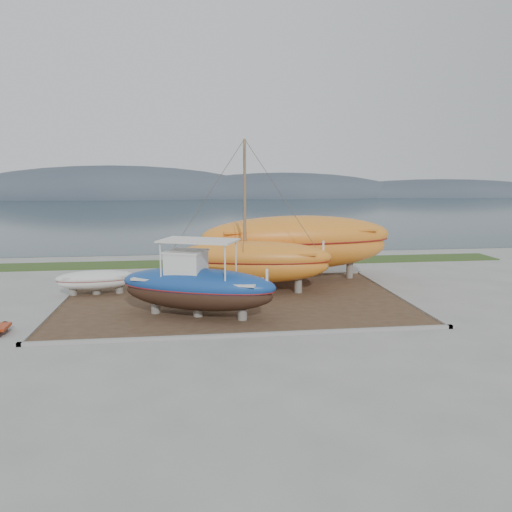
{
  "coord_description": "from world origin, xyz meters",
  "views": [
    {
      "loc": [
        -2.17,
        -22.14,
        6.8
      ],
      "look_at": [
        1.2,
        4.0,
        2.42
      ],
      "focal_mm": 35.0,
      "sensor_mm": 36.0,
      "label": 1
    }
  ],
  "objects": [
    {
      "name": "grass_strip",
      "position": [
        0.0,
        15.5,
        0.04
      ],
      "size": [
        44.0,
        3.0,
        0.08
      ],
      "primitive_type": "cube",
      "color": "#284219",
      "rests_on": "ground"
    },
    {
      "name": "white_dinghy",
      "position": [
        -7.61,
        6.24,
        0.71
      ],
      "size": [
        4.48,
        2.01,
        1.31
      ],
      "primitive_type": null,
      "rotation": [
        0.0,
        0.0,
        0.09
      ],
      "color": "silver",
      "rests_on": "dirt_patch"
    },
    {
      "name": "orange_bare_hull",
      "position": [
        4.43,
        8.49,
        2.06
      ],
      "size": [
        12.37,
        4.27,
        4.0
      ],
      "primitive_type": null,
      "rotation": [
        0.0,
        0.0,
        0.05
      ],
      "color": "orange",
      "rests_on": "dirt_patch"
    },
    {
      "name": "ground",
      "position": [
        0.0,
        0.0,
        0.0
      ],
      "size": [
        140.0,
        140.0,
        0.0
      ],
      "primitive_type": "plane",
      "color": "gray",
      "rests_on": "ground"
    },
    {
      "name": "orange_sailboat",
      "position": [
        1.23,
        5.64,
        4.36
      ],
      "size": [
        9.33,
        4.26,
        8.61
      ],
      "primitive_type": null,
      "rotation": [
        0.0,
        0.0,
        -0.18
      ],
      "color": "orange",
      "rests_on": "dirt_patch"
    },
    {
      "name": "curb_frame",
      "position": [
        0.0,
        4.0,
        0.07
      ],
      "size": [
        18.6,
        12.6,
        0.15
      ],
      "primitive_type": null,
      "color": "gray",
      "rests_on": "ground"
    },
    {
      "name": "blue_caique",
      "position": [
        -1.98,
        1.04,
        1.9
      ],
      "size": [
        7.99,
        5.09,
        3.69
      ],
      "primitive_type": null,
      "rotation": [
        0.0,
        0.0,
        -0.39
      ],
      "color": "navy",
      "rests_on": "dirt_patch"
    },
    {
      "name": "mountain_ridge",
      "position": [
        0.0,
        125.0,
        0.0
      ],
      "size": [
        200.0,
        36.0,
        20.0
      ],
      "primitive_type": null,
      "color": "#333D49",
      "rests_on": "ground"
    },
    {
      "name": "sea",
      "position": [
        0.0,
        70.0,
        0.0
      ],
      "size": [
        260.0,
        100.0,
        0.04
      ],
      "primitive_type": null,
      "color": "#1B2F37",
      "rests_on": "ground"
    },
    {
      "name": "dirt_patch",
      "position": [
        0.0,
        4.0,
        0.03
      ],
      "size": [
        18.0,
        12.0,
        0.06
      ],
      "primitive_type": "cube",
      "color": "#422D1E",
      "rests_on": "ground"
    }
  ]
}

